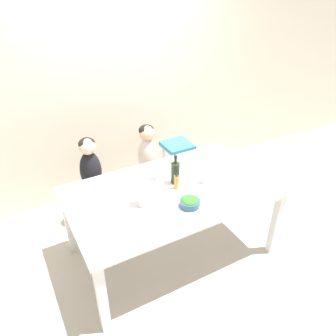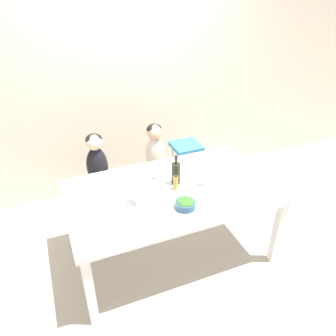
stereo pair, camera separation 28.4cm
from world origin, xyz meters
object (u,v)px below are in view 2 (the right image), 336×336
at_px(chair_far_center, 156,177).
at_px(wine_glass_far, 158,167).
at_px(dinner_plate_back_right, 215,162).
at_px(salad_bowl_large, 186,204).
at_px(chair_right_highchair, 186,158).
at_px(wine_bottle, 176,173).
at_px(chair_far_left, 100,189).
at_px(person_child_center, 155,148).
at_px(dinner_plate_back_left, 108,184).
at_px(wine_glass_near, 206,174).
at_px(person_child_left, 96,159).
at_px(dinner_plate_front_left, 116,225).
at_px(paper_towel_roll, 141,191).

height_order(chair_far_center, wine_glass_far, wine_glass_far).
bearing_deg(dinner_plate_back_right, chair_far_center, 132.38).
distance_m(chair_far_center, salad_bowl_large, 1.13).
relative_size(chair_right_highchair, wine_bottle, 2.55).
xyz_separation_m(chair_far_left, salad_bowl_large, (0.51, -1.05, 0.40)).
relative_size(chair_right_highchair, salad_bowl_large, 4.15).
height_order(person_child_center, dinner_plate_back_left, person_child_center).
xyz_separation_m(wine_bottle, wine_glass_near, (0.23, -0.13, 0.01)).
bearing_deg(person_child_left, dinner_plate_back_left, -89.48).
distance_m(chair_right_highchair, person_child_center, 0.42).
bearing_deg(chair_far_center, wine_glass_near, -77.91).
bearing_deg(chair_far_center, person_child_left, 179.90).
xyz_separation_m(person_child_center, dinner_plate_front_left, (-0.70, -1.05, -0.00)).
distance_m(chair_far_left, person_child_left, 0.37).
distance_m(wine_glass_near, dinner_plate_back_left, 0.88).
bearing_deg(wine_glass_near, dinner_plate_back_left, 157.85).
height_order(person_child_center, wine_glass_near, person_child_center).
distance_m(person_child_left, dinner_plate_back_left, 0.49).
bearing_deg(wine_glass_near, chair_far_left, 134.66).
bearing_deg(dinner_plate_back_right, chair_right_highchair, 99.33).
xyz_separation_m(person_child_left, wine_bottle, (0.58, -0.70, 0.10)).
distance_m(wine_bottle, dinner_plate_front_left, 0.74).
bearing_deg(wine_bottle, wine_glass_near, -28.74).
distance_m(chair_right_highchair, paper_towel_roll, 1.21).
bearing_deg(person_child_left, paper_towel_roll, -76.80).
bearing_deg(person_child_left, salad_bowl_large, -63.94).
xyz_separation_m(chair_right_highchair, salad_bowl_large, (-0.49, -1.05, 0.23)).
xyz_separation_m(chair_far_center, chair_right_highchair, (0.37, 0.00, 0.17)).
distance_m(person_child_center, salad_bowl_large, 1.06).
bearing_deg(wine_glass_near, dinner_plate_back_right, 49.27).
relative_size(paper_towel_roll, dinner_plate_back_right, 0.96).
bearing_deg(person_child_left, chair_far_left, -90.00).
height_order(chair_far_left, paper_towel_roll, paper_towel_roll).
xyz_separation_m(person_child_left, person_child_center, (0.64, 0.00, 0.00)).
bearing_deg(dinner_plate_front_left, wine_glass_far, 42.92).
xyz_separation_m(person_child_center, dinner_plate_back_left, (-0.63, -0.49, -0.00)).
relative_size(dinner_plate_front_left, dinner_plate_back_left, 1.00).
height_order(chair_far_left, dinner_plate_back_left, dinner_plate_back_left).
bearing_deg(wine_bottle, chair_far_center, 85.53).
bearing_deg(paper_towel_roll, chair_right_highchair, 46.52).
height_order(wine_glass_near, dinner_plate_front_left, wine_glass_near).
xyz_separation_m(wine_bottle, dinner_plate_front_left, (-0.64, -0.36, -0.10)).
height_order(chair_right_highchair, dinner_plate_back_right, dinner_plate_back_right).
xyz_separation_m(wine_glass_far, salad_bowl_large, (0.05, -0.49, -0.08)).
height_order(person_child_left, wine_bottle, person_child_left).
height_order(chair_far_left, wine_glass_far, wine_glass_far).
relative_size(chair_far_center, dinner_plate_back_left, 1.90).
distance_m(chair_right_highchair, wine_glass_near, 0.90).
bearing_deg(paper_towel_roll, wine_bottle, 22.41).
relative_size(salad_bowl_large, dinner_plate_front_left, 0.73).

